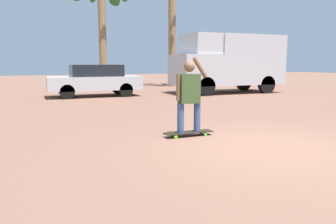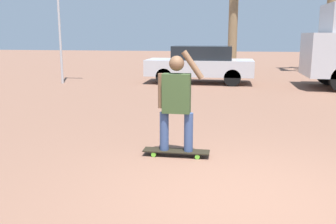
% 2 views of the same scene
% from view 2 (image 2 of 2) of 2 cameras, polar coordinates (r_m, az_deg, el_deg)
% --- Properties ---
extents(ground_plane, '(80.00, 80.00, 0.00)m').
position_cam_2_polar(ground_plane, '(4.60, 11.12, -12.70)').
color(ground_plane, brown).
extents(skateboard, '(1.05, 0.25, 0.09)m').
position_cam_2_polar(skateboard, '(5.94, 1.26, -6.00)').
color(skateboard, black).
rests_on(skateboard, ground_plane).
extents(person_skateboarder, '(0.71, 0.23, 1.57)m').
position_cam_2_polar(person_skateboarder, '(5.74, 1.29, 2.17)').
color(person_skateboarder, '#384C7A').
rests_on(person_skateboarder, skateboard).
extents(parked_car_silver, '(4.15, 1.72, 1.46)m').
position_cam_2_polar(parked_car_silver, '(14.91, 4.94, 7.35)').
color(parked_car_silver, black).
rests_on(parked_car_silver, ground_plane).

